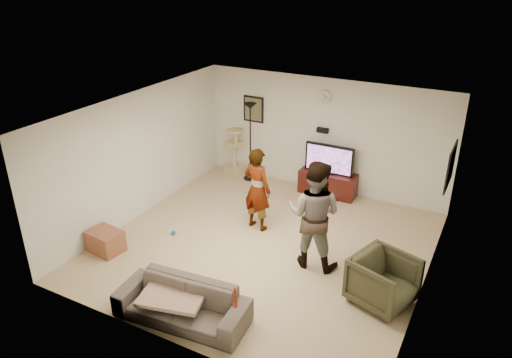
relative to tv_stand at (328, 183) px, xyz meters
The scene contains 24 objects.
floor 2.53m from the tv_stand, 95.89° to the right, with size 5.50×5.50×0.02m, color tan.
ceiling 3.38m from the tv_stand, 95.89° to the right, with size 5.50×5.50×0.02m, color white.
wall_back 1.05m from the tv_stand, 136.53° to the left, with size 5.50×0.04×2.50m, color white.
wall_front 5.35m from the tv_stand, 92.82° to the right, with size 5.50×0.04×2.50m, color white.
wall_left 4.04m from the tv_stand, 140.22° to the right, with size 0.04×5.50×2.50m, color white.
wall_right 3.67m from the tv_stand, 45.15° to the right, with size 0.04×5.50×2.50m, color white.
wall_clock 1.87m from the tv_stand, 140.24° to the left, with size 0.26×0.26×0.04m, color silver.
wall_speaker 1.17m from the tv_stand, 144.41° to the left, with size 0.25×0.10×0.10m, color black.
picture_back 2.39m from the tv_stand, behind, with size 0.42×0.03×0.52m, color brown.
picture_right 2.91m from the tv_stand, 20.11° to the right, with size 0.03×0.78×0.62m, color #FED370.
tv_stand is the anchor object (origin of this frame).
console_box 0.47m from the tv_stand, 75.11° to the right, with size 0.40×0.30×0.07m, color #B7B7BC.
tv 0.57m from the tv_stand, ahead, with size 1.07×0.08×0.63m, color black.
tv_screen 0.58m from the tv_stand, 90.00° to the right, with size 0.98×0.01×0.56m, color #D86A4C.
floor_lamp 1.99m from the tv_stand, behind, with size 0.32×0.32×1.81m, color black.
cat_tree 2.38m from the tv_stand, behind, with size 0.37×0.37×1.15m, color tan.
person_left 2.18m from the tv_stand, 109.04° to the right, with size 0.59×0.39×1.62m, color #9B9B9C.
person_right 2.80m from the tv_stand, 75.12° to the right, with size 0.91×0.71×1.87m, color #446A9E.
sofa 4.82m from the tv_stand, 94.86° to the right, with size 1.92×0.75×0.56m, color #4D453D.
throw_blanket 4.84m from the tv_stand, 96.42° to the right, with size 0.90×0.70×0.06m, color tan.
beer_bottle 4.85m from the tv_stand, 84.38° to the right, with size 0.06×0.06×0.25m, color #5B2611.
armchair 3.70m from the tv_stand, 57.01° to the right, with size 0.83×0.86×0.78m, color #333320.
side_table 4.79m from the tv_stand, 123.72° to the right, with size 0.59×0.44×0.39m, color brown.
toy_ball 3.57m from the tv_stand, 122.99° to the right, with size 0.09×0.09×0.09m, color #145F91.
Camera 1 is at (3.37, -6.67, 4.74)m, focal length 34.00 mm.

